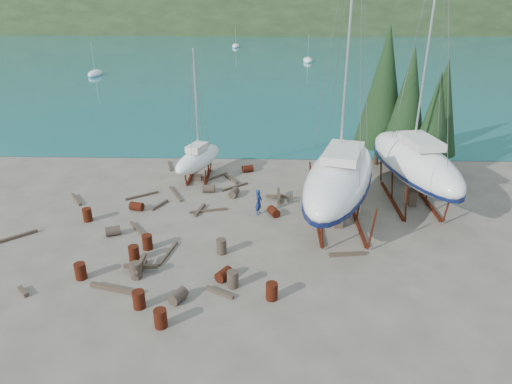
{
  "coord_description": "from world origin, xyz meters",
  "views": [
    {
      "loc": [
        1.78,
        -23.47,
        13.43
      ],
      "look_at": [
        0.97,
        3.0,
        2.0
      ],
      "focal_mm": 32.0,
      "sensor_mm": 36.0,
      "label": 1
    }
  ],
  "objects_px": {
    "small_sailboat_shore": "(198,158)",
    "large_sailboat_near": "(340,176)",
    "worker": "(259,202)",
    "large_sailboat_far": "(414,161)"
  },
  "relations": [
    {
      "from": "large_sailboat_far",
      "to": "small_sailboat_shore",
      "type": "height_order",
      "value": "large_sailboat_far"
    },
    {
      "from": "large_sailboat_far",
      "to": "worker",
      "type": "xyz_separation_m",
      "value": [
        -10.6,
        -2.34,
        -2.15
      ]
    },
    {
      "from": "large_sailboat_near",
      "to": "large_sailboat_far",
      "type": "distance_m",
      "value": 6.44
    },
    {
      "from": "large_sailboat_near",
      "to": "large_sailboat_far",
      "type": "relative_size",
      "value": 1.07
    },
    {
      "from": "large_sailboat_near",
      "to": "large_sailboat_far",
      "type": "xyz_separation_m",
      "value": [
        5.54,
        3.28,
        -0.16
      ]
    },
    {
      "from": "large_sailboat_near",
      "to": "small_sailboat_shore",
      "type": "distance_m",
      "value": 12.47
    },
    {
      "from": "large_sailboat_near",
      "to": "worker",
      "type": "bearing_deg",
      "value": -173.08
    },
    {
      "from": "small_sailboat_shore",
      "to": "large_sailboat_near",
      "type": "bearing_deg",
      "value": -16.06
    },
    {
      "from": "small_sailboat_shore",
      "to": "large_sailboat_far",
      "type": "bearing_deg",
      "value": 5.6
    },
    {
      "from": "small_sailboat_shore",
      "to": "worker",
      "type": "height_order",
      "value": "small_sailboat_shore"
    }
  ]
}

